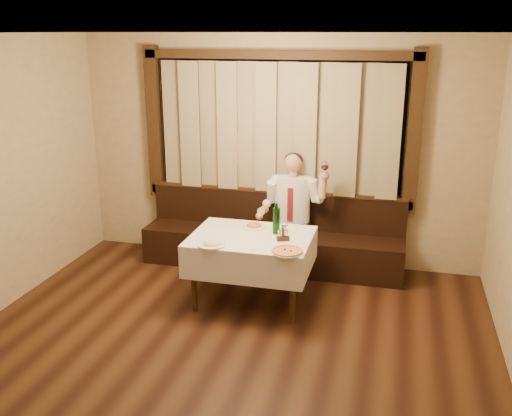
% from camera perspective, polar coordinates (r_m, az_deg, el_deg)
% --- Properties ---
extents(room, '(5.01, 6.01, 2.81)m').
position_cam_1_polar(room, '(5.11, -2.58, 2.34)').
color(room, black).
rests_on(room, ground).
extents(banquette, '(3.20, 0.61, 0.94)m').
position_cam_1_polar(banquette, '(7.09, 1.65, -3.40)').
color(banquette, black).
rests_on(banquette, ground).
extents(dining_table, '(1.27, 0.97, 0.76)m').
position_cam_1_polar(dining_table, '(6.04, -0.47, -3.71)').
color(dining_table, black).
rests_on(dining_table, ground).
extents(pizza, '(0.32, 0.32, 0.03)m').
position_cam_1_polar(pizza, '(5.56, 3.15, -4.34)').
color(pizza, white).
rests_on(pizza, dining_table).
extents(pasta_red, '(0.27, 0.27, 0.09)m').
position_cam_1_polar(pasta_red, '(6.24, -0.18, -1.62)').
color(pasta_red, white).
rests_on(pasta_red, dining_table).
extents(pasta_cream, '(0.29, 0.29, 0.10)m').
position_cam_1_polar(pasta_cream, '(5.73, -4.45, -3.39)').
color(pasta_cream, white).
rests_on(pasta_cream, dining_table).
extents(green_bottle, '(0.08, 0.08, 0.35)m').
position_cam_1_polar(green_bottle, '(6.02, 2.04, -1.24)').
color(green_bottle, '#0D3E0F').
rests_on(green_bottle, dining_table).
extents(table_wine_glass, '(0.06, 0.06, 0.17)m').
position_cam_1_polar(table_wine_glass, '(5.94, 2.86, -1.76)').
color(table_wine_glass, white).
rests_on(table_wine_glass, dining_table).
extents(cruet_caddy, '(0.14, 0.11, 0.14)m').
position_cam_1_polar(cruet_caddy, '(5.86, 2.71, -2.82)').
color(cruet_caddy, black).
rests_on(cruet_caddy, dining_table).
extents(seated_man, '(0.80, 0.60, 1.45)m').
position_cam_1_polar(seated_man, '(6.79, 3.58, 0.31)').
color(seated_man, black).
rests_on(seated_man, ground).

